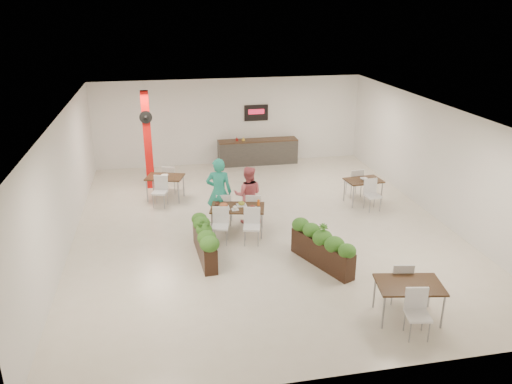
% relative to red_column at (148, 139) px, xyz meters
% --- Properties ---
extents(ground, '(12.00, 12.00, 0.00)m').
position_rel_red_column_xyz_m(ground, '(3.00, -3.79, -1.64)').
color(ground, beige).
rests_on(ground, ground).
extents(room_shell, '(10.10, 12.10, 3.22)m').
position_rel_red_column_xyz_m(room_shell, '(3.00, -3.79, 0.36)').
color(room_shell, white).
rests_on(room_shell, ground).
extents(red_column, '(0.40, 0.41, 3.20)m').
position_rel_red_column_xyz_m(red_column, '(0.00, 0.00, 0.00)').
color(red_column, red).
rests_on(red_column, ground).
extents(service_counter, '(3.00, 0.64, 2.20)m').
position_rel_red_column_xyz_m(service_counter, '(4.00, 1.86, -1.15)').
color(service_counter, '#302D2B').
rests_on(service_counter, ground).
extents(main_table, '(1.56, 1.86, 0.92)m').
position_rel_red_column_xyz_m(main_table, '(2.26, -4.07, -1.01)').
color(main_table, black).
rests_on(main_table, ground).
extents(diner_man, '(0.78, 0.61, 1.92)m').
position_rel_red_column_xyz_m(diner_man, '(1.87, -3.42, -0.69)').
color(diner_man, teal).
rests_on(diner_man, ground).
extents(diner_woman, '(0.91, 0.78, 1.63)m').
position_rel_red_column_xyz_m(diner_woman, '(2.67, -3.42, -0.83)').
color(diner_woman, '#D9606A').
rests_on(diner_woman, ground).
extents(planter_left, '(0.50, 1.94, 1.01)m').
position_rel_red_column_xyz_m(planter_left, '(1.28, -5.26, -1.13)').
color(planter_left, black).
rests_on(planter_left, ground).
extents(planter_right, '(1.04, 1.87, 1.05)m').
position_rel_red_column_xyz_m(planter_right, '(3.92, -6.16, -1.14)').
color(planter_right, black).
rests_on(planter_right, ground).
extents(side_table_a, '(1.28, 1.67, 0.92)m').
position_rel_red_column_xyz_m(side_table_a, '(0.46, -1.20, -1.02)').
color(side_table_a, black).
rests_on(side_table_a, ground).
extents(side_table_b, '(1.14, 1.65, 0.92)m').
position_rel_red_column_xyz_m(side_table_b, '(6.37, -2.67, -1.02)').
color(side_table_b, black).
rests_on(side_table_b, ground).
extents(side_table_c, '(1.36, 1.67, 0.92)m').
position_rel_red_column_xyz_m(side_table_c, '(4.90, -8.47, -1.01)').
color(side_table_c, black).
rests_on(side_table_c, ground).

